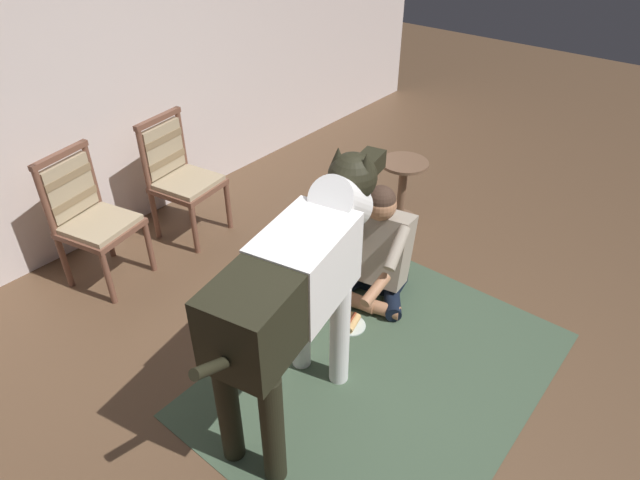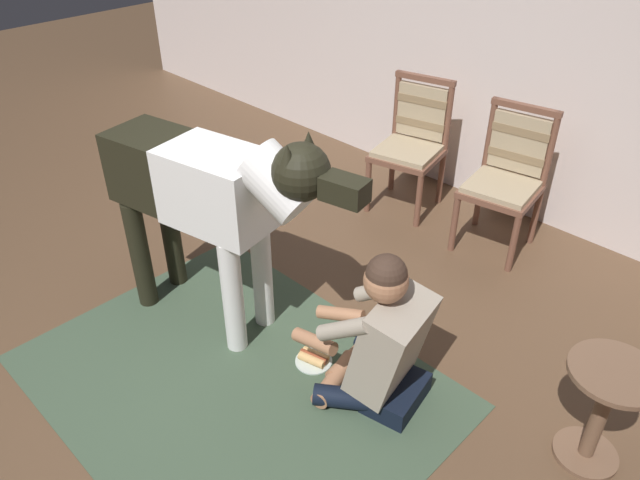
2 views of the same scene
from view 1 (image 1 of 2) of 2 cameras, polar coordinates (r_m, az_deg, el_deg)
name	(u,v)px [view 1 (image 1 of 2)]	position (r m, az deg, el deg)	size (l,w,h in m)	color
ground_plane	(355,390)	(3.36, 3.67, -15.23)	(15.43, 15.43, 0.00)	brown
back_wall	(61,79)	(4.41, -25.27, 14.85)	(8.92, 0.10, 2.60)	silver
area_rug	(383,372)	(3.46, 6.53, -13.47)	(2.16, 1.64, 0.01)	#3C4F3B
dining_chair_left_of_pair	(88,213)	(4.16, -22.91, 2.61)	(0.55, 0.55, 0.98)	brown
dining_chair_right_of_pair	(178,172)	(4.51, -14.50, 6.86)	(0.53, 0.53, 0.98)	brown
person_sitting_on_floor	(377,252)	(3.79, 5.97, -1.24)	(0.72, 0.57, 0.87)	black
large_dog	(300,279)	(2.72, -2.13, -4.06)	(1.72, 0.54, 1.32)	white
hot_dog_on_plate	(351,323)	(3.71, 3.19, -8.63)	(0.20, 0.20, 0.06)	silver
round_side_table	(402,186)	(4.65, 8.53, 5.54)	(0.39, 0.39, 0.56)	brown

